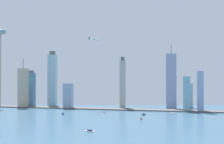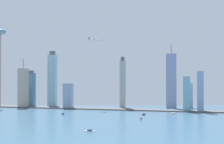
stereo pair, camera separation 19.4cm
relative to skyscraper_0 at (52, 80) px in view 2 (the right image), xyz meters
The scene contains 17 objects.
ground_plane 545.19m from the skyscraper_0, 72.02° to the right, with size 6000.00×6000.00×0.00m, color #395F7A.
waterfront_pier 194.31m from the skyscraper_0, 20.69° to the right, with size 916.30×47.19×2.76m, color #545253.
skyscraper_0 is the anchor object (origin of this frame).
skyscraper_2 405.32m from the skyscraper_0, ahead, with size 17.29×20.64×87.71m.
skyscraper_3 354.76m from the skyscraper_0, ahead, with size 27.94×15.06×176.46m.
skyscraper_4 111.80m from the skyscraper_0, 39.84° to the right, with size 24.51×18.70×68.99m.
skyscraper_5 225.19m from the skyscraper_0, ahead, with size 13.14×18.80×142.68m.
skyscraper_6 437.71m from the skyscraper_0, ahead, with size 15.87×20.81×100.78m.
skyscraper_7 94.05m from the skyscraper_0, 129.35° to the right, with size 21.17×24.57×138.83m.
skyscraper_8 69.69m from the skyscraper_0, 150.84° to the right, with size 24.14×18.30×106.44m.
skyscraper_9 403.83m from the skyscraper_0, ahead, with size 23.10×19.43×70.04m.
boat_0 501.20m from the skyscraper_0, 57.98° to the right, with size 16.99×4.67×10.33m.
boat_1 255.46m from the skyscraper_0, 58.98° to the right, with size 8.82×8.52×8.62m.
boat_2 402.41m from the skyscraper_0, 20.93° to the right, with size 12.27×15.25×8.51m.
boat_5 414.94m from the skyscraper_0, 39.36° to the right, with size 8.47×11.46×9.61m.
boat_6 360.10m from the skyscraper_0, 29.24° to the right, with size 6.44×11.02×7.29m.
airplane 191.18m from the skyscraper_0, 16.95° to the right, with size 33.97×35.36×8.63m.
Camera 2 is at (257.51, -381.20, 82.44)m, focal length 51.65 mm.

